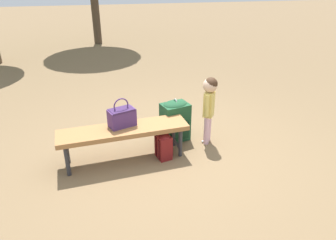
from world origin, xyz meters
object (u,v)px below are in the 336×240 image
at_px(park_bench, 124,132).
at_px(backpack_large, 175,119).
at_px(handbag, 122,117).
at_px(child_standing, 209,100).
at_px(backpack_small, 164,145).

xyz_separation_m(park_bench, backpack_large, (0.75, 0.38, -0.08)).
height_order(handbag, child_standing, child_standing).
distance_m(child_standing, backpack_large, 0.56).
distance_m(backpack_large, backpack_small, 0.53).
bearing_deg(backpack_small, park_bench, 172.13).
distance_m(handbag, backpack_large, 0.86).
xyz_separation_m(child_standing, backpack_small, (-0.68, -0.26, -0.45)).
distance_m(child_standing, backpack_small, 0.86).
relative_size(backpack_large, backpack_small, 1.69).
height_order(park_bench, backpack_large, backpack_large).
bearing_deg(child_standing, backpack_large, 156.62).
bearing_deg(backpack_large, child_standing, -23.38).
distance_m(park_bench, backpack_large, 0.85).
height_order(handbag, backpack_small, handbag).
bearing_deg(handbag, backpack_large, 22.70).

